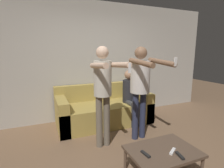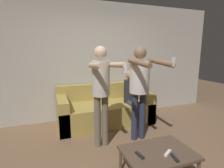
% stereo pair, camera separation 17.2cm
% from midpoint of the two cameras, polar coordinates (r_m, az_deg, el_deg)
% --- Properties ---
extents(ground_plane, '(14.00, 14.00, 0.00)m').
position_cam_midpoint_polar(ground_plane, '(2.83, 4.77, -23.47)').
color(ground_plane, brown).
extents(wall_back, '(6.40, 0.06, 2.70)m').
position_cam_midpoint_polar(wall_back, '(4.17, -7.54, 7.39)').
color(wall_back, '#B7B2A8').
rests_on(wall_back, ground_plane).
extents(couch, '(2.02, 0.91, 0.84)m').
position_cam_midpoint_polar(couch, '(3.94, -3.99, -8.46)').
color(couch, '#AD9347').
rests_on(couch, ground_plane).
extents(person_standing_left, '(0.41, 0.75, 1.67)m').
position_cam_midpoint_polar(person_standing_left, '(2.78, -4.65, -0.78)').
color(person_standing_left, '#6B6051').
rests_on(person_standing_left, ground_plane).
extents(person_standing_right, '(0.46, 0.81, 1.66)m').
position_cam_midpoint_polar(person_standing_right, '(3.06, 7.79, 0.69)').
color(person_standing_right, '#282D47').
rests_on(person_standing_right, ground_plane).
extents(person_seated, '(0.27, 0.51, 1.18)m').
position_cam_midpoint_polar(person_seated, '(3.84, 4.70, -3.50)').
color(person_seated, '#383838').
rests_on(person_seated, ground_plane).
extents(coffee_table, '(0.86, 0.61, 0.37)m').
position_cam_midpoint_polar(coffee_table, '(2.42, 14.14, -20.92)').
color(coffee_table, brown).
rests_on(coffee_table, ground_plane).
extents(remote_near, '(0.06, 0.15, 0.02)m').
position_cam_midpoint_polar(remote_near, '(2.33, 19.18, -21.23)').
color(remote_near, black).
rests_on(remote_near, coffee_table).
extents(remote_mid, '(0.15, 0.11, 0.02)m').
position_cam_midpoint_polar(remote_mid, '(2.39, 17.13, -20.27)').
color(remote_mid, white).
rests_on(remote_mid, coffee_table).
extents(remote_far, '(0.05, 0.15, 0.02)m').
position_cam_midpoint_polar(remote_far, '(2.26, 8.60, -21.71)').
color(remote_far, black).
rests_on(remote_far, coffee_table).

